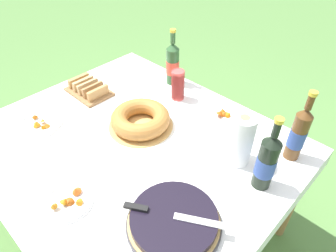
{
  "coord_description": "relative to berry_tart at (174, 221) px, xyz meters",
  "views": [
    {
      "loc": [
        0.86,
        -0.64,
        1.68
      ],
      "look_at": [
        0.09,
        0.15,
        0.76
      ],
      "focal_mm": 32.0,
      "sensor_mm": 36.0,
      "label": 1
    }
  ],
  "objects": [
    {
      "name": "serving_knife",
      "position": [
        -0.03,
        -0.01,
        0.04
      ],
      "size": [
        0.34,
        0.21,
        0.01
      ],
      "rotation": [
        0.0,
        0.0,
        0.53
      ],
      "color": "silver",
      "rests_on": "berry_tart"
    },
    {
      "name": "snack_plate_near",
      "position": [
        -0.25,
        0.65,
        -0.02
      ],
      "size": [
        0.19,
        0.19,
        0.06
      ],
      "color": "white",
      "rests_on": "tablecloth"
    },
    {
      "name": "tablecloth",
      "position": [
        -0.45,
        0.19,
        -0.04
      ],
      "size": [
        1.44,
        1.23,
        0.1
      ],
      "color": "white",
      "rests_on": "garden_table"
    },
    {
      "name": "bundt_cake",
      "position": [
        -0.51,
        0.3,
        0.02
      ],
      "size": [
        0.33,
        0.33,
        0.09
      ],
      "color": "tan",
      "rests_on": "tablecloth"
    },
    {
      "name": "cider_bottle_amber",
      "position": [
        0.14,
        0.63,
        0.11
      ],
      "size": [
        0.07,
        0.07,
        0.35
      ],
      "color": "brown",
      "rests_on": "tablecloth"
    },
    {
      "name": "berry_tart",
      "position": [
        0.0,
        0.0,
        0.0
      ],
      "size": [
        0.35,
        0.35,
        0.06
      ],
      "color": "#38383D",
      "rests_on": "tablecloth"
    },
    {
      "name": "bread_board",
      "position": [
        -0.95,
        0.29,
        -0.0
      ],
      "size": [
        0.26,
        0.18,
        0.07
      ],
      "color": "olive",
      "rests_on": "tablecloth"
    },
    {
      "name": "cup_stack",
      "position": [
        -0.54,
        0.61,
        0.06
      ],
      "size": [
        0.07,
        0.07,
        0.18
      ],
      "color": "#E04C47",
      "rests_on": "tablecloth"
    },
    {
      "name": "cider_bottle_green",
      "position": [
        -0.68,
        0.72,
        0.1
      ],
      "size": [
        0.08,
        0.08,
        0.34
      ],
      "color": "#2D562D",
      "rests_on": "tablecloth"
    },
    {
      "name": "snack_plate_right",
      "position": [
        -0.88,
        -0.06,
        -0.02
      ],
      "size": [
        0.22,
        0.22,
        0.04
      ],
      "color": "white",
      "rests_on": "tablecloth"
    },
    {
      "name": "paper_towel_roll",
      "position": [
        -0.02,
        0.44,
        0.09
      ],
      "size": [
        0.11,
        0.11,
        0.24
      ],
      "color": "white",
      "rests_on": "tablecloth"
    },
    {
      "name": "snack_plate_left",
      "position": [
        -0.36,
        -0.21,
        -0.02
      ],
      "size": [
        0.19,
        0.19,
        0.05
      ],
      "color": "white",
      "rests_on": "tablecloth"
    },
    {
      "name": "ground_plane",
      "position": [
        -0.45,
        0.19,
        -0.73
      ],
      "size": [
        16.0,
        16.0,
        0.0
      ],
      "primitive_type": "plane",
      "color": "#568442"
    },
    {
      "name": "juice_bottle_red",
      "position": [
        0.13,
        0.39,
        0.1
      ],
      "size": [
        0.08,
        0.08,
        0.34
      ],
      "color": "black",
      "rests_on": "tablecloth"
    },
    {
      "name": "garden_table",
      "position": [
        -0.45,
        0.19,
        -0.09
      ],
      "size": [
        1.43,
        1.22,
        0.7
      ],
      "color": "#A87A47",
      "rests_on": "ground_plane"
    }
  ]
}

